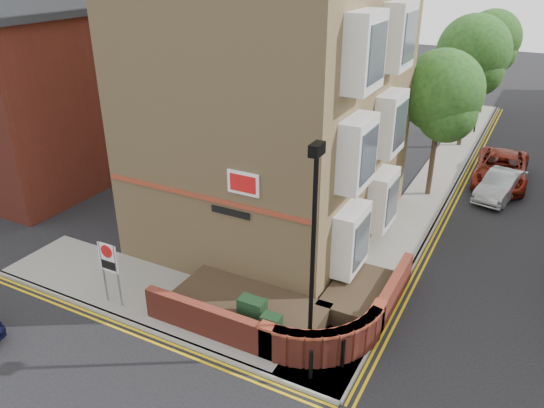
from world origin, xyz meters
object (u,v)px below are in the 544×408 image
Objects in this scene: utility_cabinet_large at (252,316)px; lamppost at (313,257)px; silver_car_near at (501,185)px; zone_sign at (109,263)px.

lamppost is at bearing -3.01° from utility_cabinet_large.
lamppost reaches higher than utility_cabinet_large.
lamppost reaches higher than silver_car_near.
utility_cabinet_large is at bearing 9.69° from zone_sign.
lamppost is 14.82m from silver_car_near.
utility_cabinet_large is 0.55× the size of zone_sign.
zone_sign reaches higher than utility_cabinet_large.
zone_sign is 0.58× the size of silver_car_near.
zone_sign is (-4.70, -0.80, 0.92)m from utility_cabinet_large.
zone_sign is 17.95m from silver_car_near.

